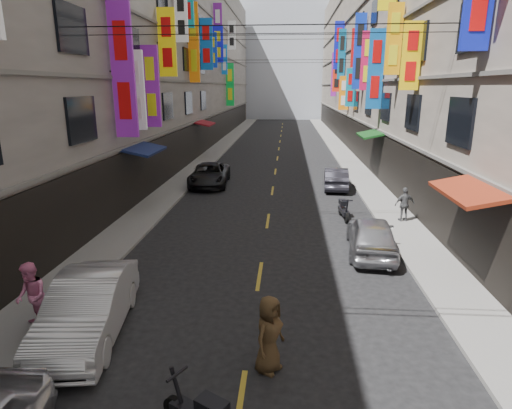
% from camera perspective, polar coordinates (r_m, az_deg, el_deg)
% --- Properties ---
extents(sidewalk_left, '(2.00, 90.00, 0.12)m').
position_cam_1_polar(sidewalk_left, '(37.99, -6.27, 6.32)').
color(sidewalk_left, slate).
rests_on(sidewalk_left, ground).
extents(sidewalk_right, '(2.00, 90.00, 0.12)m').
position_cam_1_polar(sidewalk_right, '(37.73, 12.06, 6.01)').
color(sidewalk_right, slate).
rests_on(sidewalk_right, ground).
extents(building_row_left, '(10.14, 90.00, 19.00)m').
position_cam_1_polar(building_row_left, '(39.22, -15.90, 19.96)').
color(building_row_left, gray).
rests_on(building_row_left, ground).
extents(building_row_right, '(10.14, 90.00, 19.00)m').
position_cam_1_polar(building_row_right, '(38.71, 22.25, 19.51)').
color(building_row_right, '#A99C8D').
rests_on(building_row_right, ground).
extents(haze_block, '(18.00, 8.00, 22.00)m').
position_cam_1_polar(haze_block, '(87.05, 3.82, 18.67)').
color(haze_block, '#AFB6C3').
rests_on(haze_block, ground).
extents(shop_signage, '(14.00, 55.00, 11.27)m').
position_cam_1_polar(shop_signage, '(29.83, 2.29, 21.42)').
color(shop_signage, '#0F3FB8').
rests_on(shop_signage, ground).
extents(street_awnings, '(13.99, 35.20, 0.41)m').
position_cam_1_polar(street_awnings, '(21.22, -1.52, 7.28)').
color(street_awnings, '#155015').
rests_on(street_awnings, ground).
extents(overhead_cables, '(14.00, 38.04, 1.24)m').
position_cam_1_polar(overhead_cables, '(25.07, 2.43, 21.81)').
color(overhead_cables, black).
rests_on(overhead_cables, ground).
extents(lane_markings, '(0.12, 80.20, 0.01)m').
position_cam_1_polar(lane_markings, '(34.44, 2.74, 5.37)').
color(lane_markings, gold).
rests_on(lane_markings, ground).
extents(scooter_far_right, '(0.51, 1.80, 1.14)m').
position_cam_1_polar(scooter_far_right, '(20.41, 11.62, -0.71)').
color(scooter_far_right, black).
rests_on(scooter_far_right, ground).
extents(car_left_mid, '(2.22, 4.75, 1.50)m').
position_cam_1_polar(car_left_mid, '(11.59, -21.51, -12.66)').
color(car_left_mid, silver).
rests_on(car_left_mid, ground).
extents(car_left_far, '(2.50, 5.02, 1.37)m').
position_cam_1_polar(car_left_far, '(27.05, -6.21, 3.98)').
color(car_left_far, black).
rests_on(car_left_far, ground).
extents(car_right_mid, '(2.07, 4.33, 1.43)m').
position_cam_1_polar(car_right_mid, '(16.40, 15.14, -3.95)').
color(car_right_mid, '#A7A7AB').
rests_on(car_right_mid, ground).
extents(car_right_far, '(1.63, 4.01, 1.29)m').
position_cam_1_polar(car_right_far, '(26.45, 10.59, 3.47)').
color(car_right_far, '#2B2932').
rests_on(car_right_far, ground).
extents(pedestrian_lfar, '(1.01, 1.03, 1.76)m').
position_cam_1_polar(pedestrian_lfar, '(12.12, -27.77, -10.85)').
color(pedestrian_lfar, pink).
rests_on(pedestrian_lfar, sidewalk_left).
extents(pedestrian_rfar, '(1.00, 0.70, 1.55)m').
position_cam_1_polar(pedestrian_rfar, '(20.35, 19.20, 0.02)').
color(pedestrian_rfar, '#505052').
rests_on(pedestrian_rfar, sidewalk_right).
extents(pedestrian_crossing, '(0.94, 1.03, 1.75)m').
position_cam_1_polar(pedestrian_crossing, '(9.58, 1.75, -16.92)').
color(pedestrian_crossing, '#4A351D').
rests_on(pedestrian_crossing, ground).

